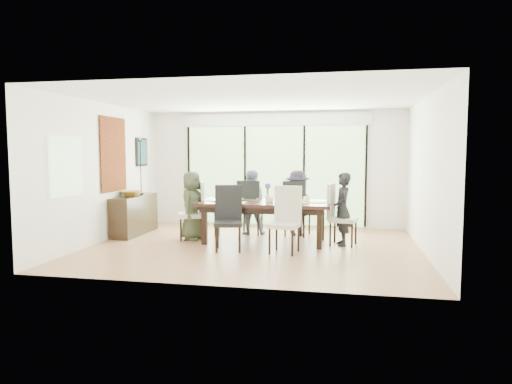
% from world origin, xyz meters
% --- Properties ---
extents(floor, '(6.00, 5.00, 0.01)m').
position_xyz_m(floor, '(0.00, 0.00, -0.01)').
color(floor, brown).
rests_on(floor, ground).
extents(ceiling, '(6.00, 5.00, 0.01)m').
position_xyz_m(ceiling, '(0.00, 0.00, 2.71)').
color(ceiling, white).
rests_on(ceiling, wall_back).
extents(wall_back, '(6.00, 0.02, 2.70)m').
position_xyz_m(wall_back, '(0.00, 2.51, 1.35)').
color(wall_back, white).
rests_on(wall_back, floor).
extents(wall_front, '(6.00, 0.02, 2.70)m').
position_xyz_m(wall_front, '(0.00, -2.51, 1.35)').
color(wall_front, beige).
rests_on(wall_front, floor).
extents(wall_left, '(0.02, 5.00, 2.70)m').
position_xyz_m(wall_left, '(-3.01, 0.00, 1.35)').
color(wall_left, white).
rests_on(wall_left, floor).
extents(wall_right, '(0.02, 5.00, 2.70)m').
position_xyz_m(wall_right, '(3.01, 0.00, 1.35)').
color(wall_right, silver).
rests_on(wall_right, floor).
extents(glass_doors, '(4.20, 0.02, 2.30)m').
position_xyz_m(glass_doors, '(0.00, 2.47, 1.20)').
color(glass_doors, '#598C3F').
rests_on(glass_doors, wall_back).
extents(blinds_header, '(4.40, 0.06, 0.28)m').
position_xyz_m(blinds_header, '(0.00, 2.46, 2.50)').
color(blinds_header, white).
rests_on(blinds_header, wall_back).
extents(mullion_a, '(0.05, 0.04, 2.30)m').
position_xyz_m(mullion_a, '(-2.10, 2.46, 1.20)').
color(mullion_a, black).
rests_on(mullion_a, wall_back).
extents(mullion_b, '(0.05, 0.04, 2.30)m').
position_xyz_m(mullion_b, '(-0.70, 2.46, 1.20)').
color(mullion_b, black).
rests_on(mullion_b, wall_back).
extents(mullion_c, '(0.05, 0.04, 2.30)m').
position_xyz_m(mullion_c, '(0.70, 2.46, 1.20)').
color(mullion_c, black).
rests_on(mullion_c, wall_back).
extents(mullion_d, '(0.05, 0.04, 2.30)m').
position_xyz_m(mullion_d, '(2.10, 2.46, 1.20)').
color(mullion_d, black).
rests_on(mullion_d, wall_back).
extents(side_window, '(0.02, 0.90, 1.00)m').
position_xyz_m(side_window, '(-2.97, -1.20, 1.50)').
color(side_window, '#8CAD7F').
rests_on(side_window, wall_left).
extents(deck, '(6.00, 1.80, 0.10)m').
position_xyz_m(deck, '(0.00, 3.40, -0.05)').
color(deck, '#513322').
rests_on(deck, ground).
extents(rail_top, '(6.00, 0.08, 0.06)m').
position_xyz_m(rail_top, '(0.00, 4.20, 0.55)').
color(rail_top, brown).
rests_on(rail_top, deck).
extents(foliage_left, '(3.20, 3.20, 3.20)m').
position_xyz_m(foliage_left, '(-1.80, 5.20, 1.44)').
color(foliage_left, '#14380F').
rests_on(foliage_left, ground).
extents(foliage_mid, '(4.00, 4.00, 4.00)m').
position_xyz_m(foliage_mid, '(0.40, 5.80, 1.80)').
color(foliage_mid, '#14380F').
rests_on(foliage_mid, ground).
extents(foliage_right, '(2.80, 2.80, 2.80)m').
position_xyz_m(foliage_right, '(2.20, 5.00, 1.26)').
color(foliage_right, '#14380F').
rests_on(foliage_right, ground).
extents(foliage_far, '(3.60, 3.60, 3.60)m').
position_xyz_m(foliage_far, '(-0.60, 6.50, 1.62)').
color(foliage_far, '#14380F').
rests_on(foliage_far, ground).
extents(table_top, '(2.54, 1.17, 0.06)m').
position_xyz_m(table_top, '(0.12, 0.50, 0.76)').
color(table_top, black).
rests_on(table_top, floor).
extents(table_apron, '(2.33, 0.95, 0.11)m').
position_xyz_m(table_apron, '(0.12, 0.50, 0.67)').
color(table_apron, black).
rests_on(table_apron, floor).
extents(table_leg_fl, '(0.10, 0.10, 0.73)m').
position_xyz_m(table_leg_fl, '(-0.96, 0.07, 0.37)').
color(table_leg_fl, black).
rests_on(table_leg_fl, floor).
extents(table_leg_fr, '(0.10, 0.10, 0.73)m').
position_xyz_m(table_leg_fr, '(1.20, 0.07, 0.37)').
color(table_leg_fr, black).
rests_on(table_leg_fr, floor).
extents(table_leg_bl, '(0.10, 0.10, 0.73)m').
position_xyz_m(table_leg_bl, '(-0.96, 0.93, 0.37)').
color(table_leg_bl, black).
rests_on(table_leg_bl, floor).
extents(table_leg_br, '(0.10, 0.10, 0.73)m').
position_xyz_m(table_leg_br, '(1.20, 0.93, 0.37)').
color(table_leg_br, black).
rests_on(table_leg_br, floor).
extents(chair_left_end, '(0.63, 0.63, 1.17)m').
position_xyz_m(chair_left_end, '(-1.38, 0.50, 0.58)').
color(chair_left_end, white).
rests_on(chair_left_end, floor).
extents(chair_right_end, '(0.57, 0.57, 1.17)m').
position_xyz_m(chair_right_end, '(1.62, 0.50, 0.58)').
color(chair_right_end, silver).
rests_on(chair_right_end, floor).
extents(chair_far_left, '(0.50, 0.50, 1.17)m').
position_xyz_m(chair_far_left, '(-0.33, 1.35, 0.58)').
color(chair_far_left, black).
rests_on(chair_far_left, floor).
extents(chair_far_right, '(0.58, 0.58, 1.17)m').
position_xyz_m(chair_far_right, '(0.67, 1.35, 0.58)').
color(chair_far_right, black).
rests_on(chair_far_right, floor).
extents(chair_near_left, '(0.58, 0.58, 1.17)m').
position_xyz_m(chair_near_left, '(-0.38, -0.37, 0.58)').
color(chair_near_left, black).
rests_on(chair_near_left, floor).
extents(chair_near_right, '(0.56, 0.56, 1.17)m').
position_xyz_m(chair_near_right, '(0.62, -0.37, 0.58)').
color(chair_near_right, silver).
rests_on(chair_near_right, floor).
extents(person_left_end, '(0.45, 0.67, 1.37)m').
position_xyz_m(person_left_end, '(-1.36, 0.50, 0.68)').
color(person_left_end, '#3B452E').
rests_on(person_left_end, floor).
extents(person_right_end, '(0.51, 0.70, 1.37)m').
position_xyz_m(person_right_end, '(1.60, 0.50, 0.68)').
color(person_right_end, black).
rests_on(person_right_end, floor).
extents(person_far_left, '(0.70, 0.52, 1.37)m').
position_xyz_m(person_far_left, '(-0.33, 1.33, 0.68)').
color(person_far_left, '#7185A3').
rests_on(person_far_left, floor).
extents(person_far_right, '(0.66, 0.44, 1.37)m').
position_xyz_m(person_far_right, '(0.67, 1.33, 0.68)').
color(person_far_right, black).
rests_on(person_far_right, floor).
extents(placemat_left, '(0.47, 0.34, 0.01)m').
position_xyz_m(placemat_left, '(-0.83, 0.50, 0.80)').
color(placemat_left, '#99C044').
rests_on(placemat_left, table_top).
extents(placemat_right, '(0.47, 0.34, 0.01)m').
position_xyz_m(placemat_right, '(1.07, 0.50, 0.80)').
color(placemat_right, '#98B13F').
rests_on(placemat_right, table_top).
extents(placemat_far_l, '(0.47, 0.34, 0.01)m').
position_xyz_m(placemat_far_l, '(-0.33, 0.90, 0.80)').
color(placemat_far_l, '#87B540').
rests_on(placemat_far_l, table_top).
extents(placemat_far_r, '(0.47, 0.34, 0.01)m').
position_xyz_m(placemat_far_r, '(0.67, 0.90, 0.80)').
color(placemat_far_r, '#7FB942').
rests_on(placemat_far_r, table_top).
extents(placemat_paper, '(0.47, 0.34, 0.01)m').
position_xyz_m(placemat_paper, '(-0.43, 0.20, 0.80)').
color(placemat_paper, white).
rests_on(placemat_paper, table_top).
extents(tablet_far_l, '(0.28, 0.19, 0.01)m').
position_xyz_m(tablet_far_l, '(-0.23, 0.85, 0.81)').
color(tablet_far_l, black).
rests_on(tablet_far_l, table_top).
extents(tablet_far_r, '(0.25, 0.18, 0.01)m').
position_xyz_m(tablet_far_r, '(0.62, 0.85, 0.81)').
color(tablet_far_r, black).
rests_on(tablet_far_r, table_top).
extents(papers, '(0.32, 0.23, 0.00)m').
position_xyz_m(papers, '(0.82, 0.45, 0.80)').
color(papers, white).
rests_on(papers, table_top).
extents(platter_base, '(0.28, 0.28, 0.03)m').
position_xyz_m(platter_base, '(-0.43, 0.20, 0.81)').
color(platter_base, white).
rests_on(platter_base, table_top).
extents(platter_snacks, '(0.21, 0.21, 0.01)m').
position_xyz_m(platter_snacks, '(-0.43, 0.20, 0.83)').
color(platter_snacks, orange).
rests_on(platter_snacks, table_top).
extents(vase, '(0.08, 0.08, 0.13)m').
position_xyz_m(vase, '(0.17, 0.55, 0.86)').
color(vase, silver).
rests_on(vase, table_top).
extents(hyacinth_stems, '(0.04, 0.04, 0.17)m').
position_xyz_m(hyacinth_stems, '(0.17, 0.55, 0.99)').
color(hyacinth_stems, '#337226').
rests_on(hyacinth_stems, table_top).
extents(hyacinth_blooms, '(0.12, 0.12, 0.12)m').
position_xyz_m(hyacinth_blooms, '(0.17, 0.55, 1.09)').
color(hyacinth_blooms, '#4943A8').
rests_on(hyacinth_blooms, table_top).
extents(laptop, '(0.40, 0.41, 0.03)m').
position_xyz_m(laptop, '(-0.73, 0.40, 0.81)').
color(laptop, silver).
rests_on(laptop, table_top).
extents(cup_a, '(0.19, 0.19, 0.10)m').
position_xyz_m(cup_a, '(-0.58, 0.65, 0.85)').
color(cup_a, white).
rests_on(cup_a, table_top).
extents(cup_b, '(0.15, 0.15, 0.10)m').
position_xyz_m(cup_b, '(0.27, 0.40, 0.84)').
color(cup_b, white).
rests_on(cup_b, table_top).
extents(cup_c, '(0.18, 0.18, 0.10)m').
position_xyz_m(cup_c, '(0.92, 0.60, 0.85)').
color(cup_c, white).
rests_on(cup_c, table_top).
extents(book, '(0.27, 0.29, 0.02)m').
position_xyz_m(book, '(0.37, 0.55, 0.80)').
color(book, white).
rests_on(book, table_top).
extents(sideboard, '(0.41, 1.47, 0.83)m').
position_xyz_m(sideboard, '(-2.76, 0.84, 0.41)').
color(sideboard, black).
rests_on(sideboard, floor).
extents(bowl, '(0.44, 0.44, 0.11)m').
position_xyz_m(bowl, '(-2.76, 0.74, 0.88)').
color(bowl, olive).
rests_on(bowl, sideboard).
extents(candlestick_base, '(0.09, 0.09, 0.04)m').
position_xyz_m(candlestick_base, '(-2.76, 1.19, 0.84)').
color(candlestick_base, black).
rests_on(candlestick_base, sideboard).
extents(candlestick_shaft, '(0.02, 0.02, 1.15)m').
position_xyz_m(candlestick_shaft, '(-2.76, 1.19, 1.42)').
color(candlestick_shaft, black).
rests_on(candlestick_shaft, sideboard).
extents(candlestick_pan, '(0.09, 0.09, 0.03)m').
position_xyz_m(candlestick_pan, '(-2.76, 1.19, 1.99)').
color(candlestick_pan, black).
rests_on(candlestick_pan, sideboard).
extents(candle, '(0.03, 0.03, 0.09)m').
position_xyz_m(candle, '(-2.76, 1.19, 2.05)').
color(candle, silver).
rests_on(candle, sideboard).
extents(tapestry, '(0.02, 1.00, 1.50)m').
position_xyz_m(tapestry, '(-2.97, 0.40, 1.70)').
color(tapestry, '#913715').
rests_on(tapestry, wall_left).
extents(art_frame, '(0.03, 0.55, 0.65)m').
position_xyz_m(art_frame, '(-2.97, 1.70, 1.75)').
color(art_frame, black).
rests_on(art_frame, wall_left).
extents(art_canvas, '(0.01, 0.45, 0.55)m').
position_xyz_m(art_canvas, '(-2.95, 1.70, 1.75)').
color(art_canvas, '#163E49').
rests_on(art_canvas, wall_left).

